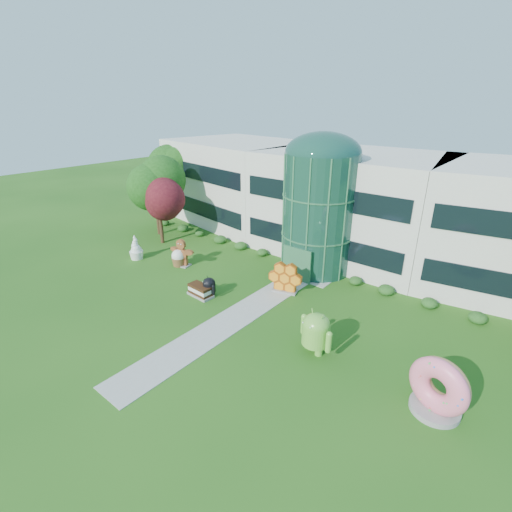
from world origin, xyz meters
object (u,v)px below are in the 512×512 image
Objects in this scene: android_black at (209,285)px; donut at (440,386)px; android_green at (316,330)px; gingerbread at (182,252)px.

donut is at bearing 11.79° from android_black.
android_green reaches higher than gingerbread.
gingerbread is at bearing 173.76° from android_black.
android_green reaches higher than android_black.
donut reaches higher than android_black.
android_green is 1.71× the size of android_black.
donut is at bearing -19.15° from gingerbread.
donut is (6.74, -0.31, 0.02)m from android_green.
android_green is 0.99× the size of donut.
donut reaches higher than android_green.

